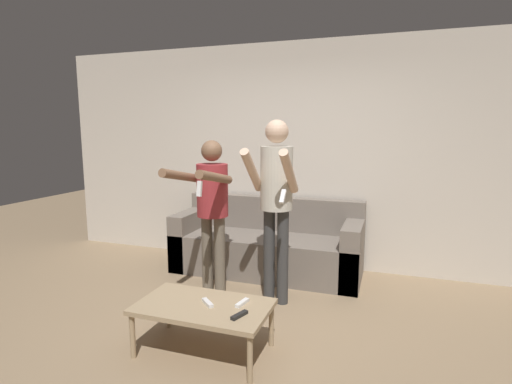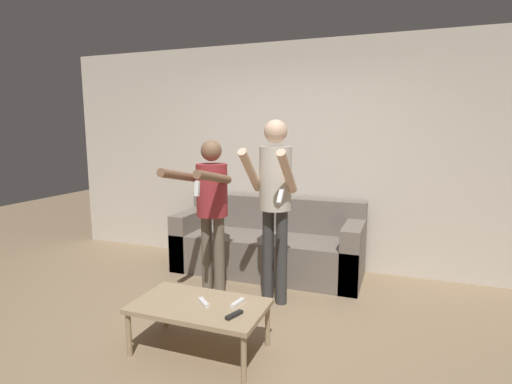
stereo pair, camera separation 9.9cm
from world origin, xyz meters
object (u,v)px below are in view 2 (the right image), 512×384
person_standing_left (211,200)px  remote_mid (204,302)px  coffee_table (199,308)px  couch (268,247)px  person_standing_right (275,192)px  remote_near (234,315)px  remote_far (238,303)px

person_standing_left → remote_mid: person_standing_left is taller
coffee_table → remote_mid: size_ratio=7.39×
couch → remote_mid: size_ratio=16.13×
person_standing_right → remote_near: person_standing_right is taller
coffee_table → remote_far: 0.29m
couch → coffee_table: size_ratio=2.18×
person_standing_left → remote_near: person_standing_left is taller
person_standing_left → remote_far: person_standing_left is taller
remote_near → remote_far: bearing=105.3°
remote_mid → couch: bearing=92.9°
coffee_table → person_standing_left: bearing=111.5°
couch → remote_mid: bearing=-87.1°
remote_mid → remote_far: 0.26m
remote_mid → remote_far: bearing=18.2°
person_standing_right → coffee_table: bearing=-104.9°
couch → person_standing_right: bearing=-67.6°
remote_near → remote_far: 0.20m
person_standing_left → remote_mid: 1.22m
person_standing_left → remote_near: (0.72, -1.09, -0.59)m
couch → coffee_table: (0.06, -1.81, 0.04)m
couch → remote_mid: (0.09, -1.80, 0.09)m
person_standing_right → remote_mid: bearing=-103.5°
person_standing_right → remote_mid: size_ratio=13.07×
remote_far → couch: bearing=101.1°
coffee_table → couch: bearing=92.0°
person_standing_left → remote_far: size_ratio=10.18×
person_standing_left → coffee_table: size_ratio=1.57×
remote_near → remote_mid: same height
person_standing_left → remote_far: 1.27m
coffee_table → remote_mid: bearing=25.8°
couch → coffee_table: couch is taller
couch → person_standing_right: person_standing_right is taller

